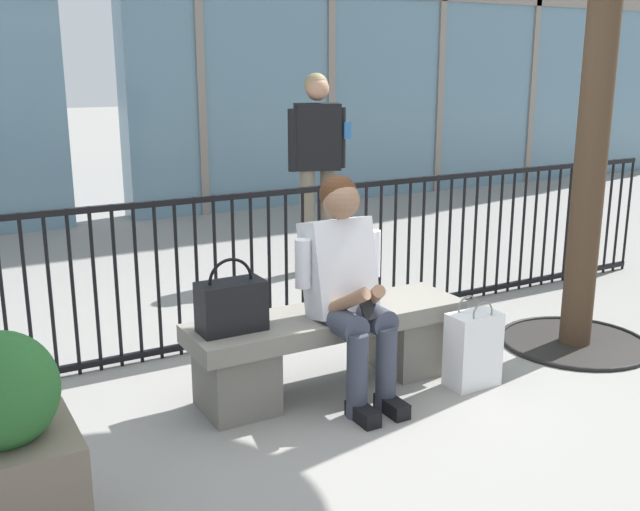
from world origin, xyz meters
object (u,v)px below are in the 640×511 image
(stone_bench, at_px, (329,342))
(planter, at_px, (7,450))
(handbag_on_bench, at_px, (231,305))
(shopping_bag, at_px, (473,349))
(bystander_at_railing, at_px, (317,158))
(seated_person_with_phone, at_px, (347,282))

(stone_bench, xyz_separation_m, planter, (-1.74, -0.63, 0.12))
(handbag_on_bench, bearing_deg, shopping_bag, -15.21)
(stone_bench, relative_size, bystander_at_railing, 0.94)
(planter, bearing_deg, stone_bench, 19.98)
(stone_bench, height_order, seated_person_with_phone, seated_person_with_phone)
(handbag_on_bench, height_order, shopping_bag, handbag_on_bench)
(seated_person_with_phone, bearing_deg, bystander_at_railing, 64.29)
(bystander_at_railing, bearing_deg, shopping_bag, -99.45)
(handbag_on_bench, xyz_separation_m, shopping_bag, (1.31, -0.36, -0.37))
(handbag_on_bench, height_order, planter, planter)
(seated_person_with_phone, distance_m, shopping_bag, 0.85)
(seated_person_with_phone, xyz_separation_m, bystander_at_railing, (1.12, 2.32, 0.35))
(handbag_on_bench, relative_size, shopping_bag, 0.74)
(seated_person_with_phone, bearing_deg, handbag_on_bench, 169.12)
(stone_bench, height_order, shopping_bag, shopping_bag)
(seated_person_with_phone, relative_size, planter, 1.43)
(handbag_on_bench, distance_m, bystander_at_railing, 2.84)
(stone_bench, distance_m, bystander_at_railing, 2.59)
(seated_person_with_phone, height_order, handbag_on_bench, seated_person_with_phone)
(stone_bench, distance_m, seated_person_with_phone, 0.40)
(shopping_bag, bearing_deg, bystander_at_railing, 80.55)
(handbag_on_bench, bearing_deg, seated_person_with_phone, -10.88)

